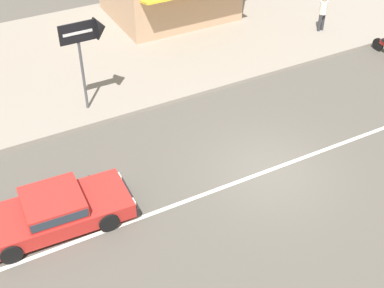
% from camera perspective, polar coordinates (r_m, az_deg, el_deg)
% --- Properties ---
extents(ground_plane, '(160.00, 160.00, 0.00)m').
position_cam_1_polar(ground_plane, '(17.48, 8.16, -2.83)').
color(ground_plane, '#544F47').
extents(lane_centre_stripe, '(50.40, 0.14, 0.01)m').
position_cam_1_polar(lane_centre_stripe, '(17.48, 8.16, -2.82)').
color(lane_centre_stripe, silver).
rests_on(lane_centre_stripe, ground).
extents(kerb_strip, '(68.00, 10.00, 0.15)m').
position_cam_1_polar(kerb_strip, '(24.74, -5.24, 10.69)').
color(kerb_strip, gray).
rests_on(kerb_strip, ground).
extents(sedan_red_1, '(4.55, 2.06, 1.06)m').
position_cam_1_polar(sedan_red_1, '(15.70, -14.51, -6.88)').
color(sedan_red_1, red).
rests_on(sedan_red_1, ground).
extents(arrow_signboard, '(1.66, 0.79, 3.46)m').
position_cam_1_polar(arrow_signboard, '(19.02, -10.33, 11.59)').
color(arrow_signboard, '#4C4C51').
rests_on(arrow_signboard, kerb_strip).
extents(pedestrian_mid_kerb, '(0.34, 0.34, 1.66)m').
position_cam_1_polar(pedestrian_mid_kerb, '(25.93, 13.81, 13.63)').
color(pedestrian_mid_kerb, '#333338').
rests_on(pedestrian_mid_kerb, kerb_strip).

